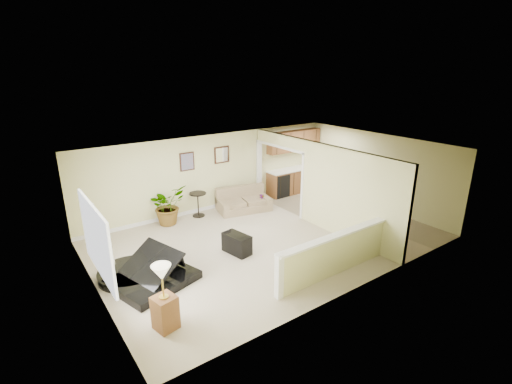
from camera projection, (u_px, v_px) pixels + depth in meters
floor at (269, 239)px, 10.28m from camera, size 9.00×9.00×0.00m
back_wall at (214, 172)px, 12.19m from camera, size 9.00×0.04×2.50m
front_wall at (359, 236)px, 7.56m from camera, size 9.00×0.04×2.50m
left_wall at (91, 240)px, 7.40m from camera, size 0.04×6.00×2.50m
right_wall at (376, 171)px, 12.35m from camera, size 0.04×6.00×2.50m
ceiling at (270, 151)px, 9.48m from camera, size 9.00×6.00×0.04m
kitchen_vinyl at (346, 214)px, 12.01m from camera, size 2.70×6.00×0.01m
interior_partition at (312, 184)px, 11.07m from camera, size 0.18×5.99×2.50m
pony_half_wall at (333, 254)px, 8.38m from camera, size 3.42×0.22×1.00m
left_window at (96, 240)px, 6.96m from camera, size 0.05×2.15×1.45m
wall_art_left at (187, 162)px, 11.49m from camera, size 0.48×0.04×0.58m
wall_mirror at (222, 155)px, 12.16m from camera, size 0.55×0.04×0.55m
kitchen_cabinets at (293, 170)px, 13.86m from camera, size 2.36×0.65×2.33m
piano at (146, 254)px, 8.10m from camera, size 2.24×2.24×1.56m
piano_bench at (237, 244)px, 9.46m from camera, size 0.52×0.82×0.51m
loveseat at (243, 199)px, 12.31m from camera, size 1.90×1.32×0.97m
accent_table at (198, 201)px, 11.72m from camera, size 0.54×0.54×0.78m
palm_plant at (168, 206)px, 11.13m from camera, size 1.33×1.25×1.19m
small_plant at (262, 203)px, 12.45m from camera, size 0.36×0.36×0.49m
lamp_stand at (164, 302)px, 6.62m from camera, size 0.45×0.45×1.29m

